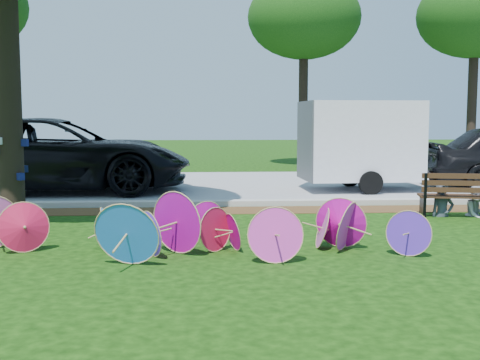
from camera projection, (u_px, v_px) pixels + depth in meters
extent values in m
plane|color=black|center=(211.00, 263.00, 8.02)|extent=(90.00, 90.00, 0.00)
cube|color=#472D16|center=(209.00, 211.00, 12.49)|extent=(90.00, 1.00, 0.01)
cube|color=#B7B5AD|center=(209.00, 203.00, 13.18)|extent=(90.00, 0.30, 0.12)
cube|color=gray|center=(208.00, 185.00, 17.30)|extent=(90.00, 8.00, 0.01)
cylinder|color=black|center=(8.00, 75.00, 10.86)|extent=(0.44, 0.44, 5.41)
cone|color=#5629C0|center=(409.00, 233.00, 8.42)|extent=(0.64, 0.47, 0.65)
cone|color=#51A9DB|center=(113.00, 227.00, 8.76)|extent=(0.40, 0.71, 0.67)
cone|color=#5629C0|center=(147.00, 234.00, 8.29)|extent=(0.49, 0.65, 0.66)
cone|color=#B80992|center=(340.00, 223.00, 8.82)|extent=(0.78, 0.49, 0.78)
cone|color=#B80992|center=(235.00, 231.00, 8.72)|extent=(0.36, 0.59, 0.57)
cone|color=#E437B5|center=(344.00, 225.00, 8.71)|extent=(0.64, 0.78, 0.75)
cone|color=#E437B5|center=(275.00, 234.00, 8.03)|extent=(0.76, 0.24, 0.77)
cone|color=#B80992|center=(207.00, 220.00, 9.58)|extent=(0.63, 0.38, 0.62)
cone|color=red|center=(24.00, 227.00, 8.57)|extent=(0.75, 0.51, 0.74)
cone|color=red|center=(213.00, 229.00, 8.67)|extent=(0.55, 0.55, 0.65)
cone|color=#D85AB2|center=(325.00, 227.00, 8.88)|extent=(0.28, 0.64, 0.63)
cone|color=#B80992|center=(180.00, 222.00, 8.53)|extent=(0.82, 0.73, 0.91)
cone|color=blue|center=(128.00, 232.00, 7.80)|extent=(0.97, 0.61, 0.89)
imported|color=black|center=(57.00, 155.00, 15.61)|extent=(7.03, 3.48, 1.92)
cube|color=white|center=(360.00, 140.00, 15.88)|extent=(3.03, 2.00, 2.66)
imported|color=#3C4552|center=(443.00, 183.00, 11.72)|extent=(0.51, 0.36, 1.30)
imported|color=#B4B5BD|center=(478.00, 186.00, 11.77)|extent=(0.68, 0.60, 1.18)
cylinder|color=black|center=(303.00, 103.00, 23.68)|extent=(0.36, 0.36, 5.00)
ellipsoid|color=#0D350C|center=(304.00, 18.00, 23.34)|extent=(4.40, 4.40, 3.20)
cylinder|color=black|center=(472.00, 103.00, 23.23)|extent=(0.36, 0.36, 5.00)
ellipsoid|color=#0D350C|center=(475.00, 16.00, 22.89)|extent=(4.40, 4.40, 3.20)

